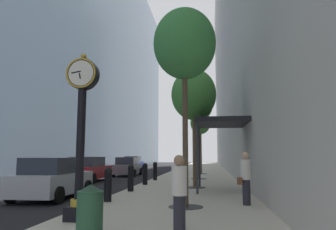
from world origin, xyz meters
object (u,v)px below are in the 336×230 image
(bollard_third, at_px, (108,183))
(pedestrian_by_clock, at_px, (179,191))
(bollard_sixth, at_px, (155,171))
(car_red_trailing, at_px, (88,169))
(car_blue_mid, at_px, (133,164))
(car_grey_far, at_px, (128,167))
(bollard_fifth, at_px, (145,173))
(car_silver_near, at_px, (53,179))
(pedestrian_walking, at_px, (246,177))
(street_tree_near, at_px, (185,45))
(street_tree_mid_far, at_px, (198,105))
(street_tree_mid_near, at_px, (194,95))
(street_tree_far, at_px, (200,123))
(street_clock, at_px, (81,126))
(bollard_fourth, at_px, (131,177))
(trash_bin, at_px, (90,211))

(bollard_third, height_order, pedestrian_by_clock, pedestrian_by_clock)
(bollard_sixth, relative_size, car_red_trailing, 0.27)
(car_blue_mid, bearing_deg, car_red_trailing, -87.39)
(car_grey_far, bearing_deg, bollard_fifth, -69.39)
(bollard_sixth, xyz_separation_m, pedestrian_by_clock, (2.96, -13.90, 0.23))
(car_silver_near, bearing_deg, bollard_sixth, 70.95)
(bollard_fifth, relative_size, pedestrian_walking, 0.69)
(street_tree_near, height_order, street_tree_mid_far, street_tree_near)
(street_tree_mid_near, distance_m, car_silver_near, 8.02)
(bollard_third, bearing_deg, pedestrian_walking, -1.71)
(street_tree_far, relative_size, car_blue_mid, 1.40)
(car_blue_mid, relative_size, car_red_trailing, 0.91)
(car_silver_near, bearing_deg, street_clock, -55.87)
(street_clock, xyz_separation_m, bollard_fourth, (-0.29, 6.46, -1.76))
(car_red_trailing, bearing_deg, pedestrian_walking, -46.30)
(bollard_sixth, relative_size, car_blue_mid, 0.30)
(pedestrian_by_clock, bearing_deg, street_tree_far, 90.31)
(street_clock, distance_m, trash_bin, 2.65)
(bollard_sixth, height_order, pedestrian_walking, pedestrian_walking)
(car_silver_near, bearing_deg, car_blue_mid, 96.03)
(car_silver_near, distance_m, car_grey_far, 14.46)
(bollard_fifth, distance_m, trash_bin, 11.42)
(pedestrian_by_clock, distance_m, car_silver_near, 8.08)
(street_clock, relative_size, car_blue_mid, 1.08)
(street_clock, bearing_deg, street_tree_near, 42.87)
(street_tree_mid_far, relative_size, car_silver_near, 1.57)
(car_blue_mid, bearing_deg, bollard_fifth, -74.07)
(street_tree_mid_near, bearing_deg, bollard_third, -118.45)
(street_tree_mid_far, distance_m, car_blue_mid, 16.96)
(bollard_third, height_order, pedestrian_walking, pedestrian_walking)
(bollard_third, distance_m, car_blue_mid, 26.00)
(street_tree_mid_far, relative_size, street_tree_far, 1.16)
(street_tree_mid_near, xyz_separation_m, car_red_trailing, (-7.53, 4.54, -4.14))
(bollard_third, relative_size, car_grey_far, 0.29)
(street_tree_near, relative_size, street_tree_mid_far, 1.00)
(pedestrian_by_clock, bearing_deg, car_grey_far, 107.96)
(bollard_third, relative_size, bollard_fourth, 1.00)
(trash_bin, distance_m, pedestrian_by_clock, 1.88)
(street_clock, xyz_separation_m, car_blue_mid, (-5.69, 28.64, -1.71))
(bollard_fifth, xyz_separation_m, trash_bin, (1.25, -11.35, -0.09))
(pedestrian_by_clock, xyz_separation_m, car_grey_far, (-6.50, 20.04, -0.21))
(street_tree_far, bearing_deg, street_clock, -97.06)
(street_tree_far, xyz_separation_m, trash_bin, (-1.60, -22.27, -4.02))
(street_tree_near, height_order, pedestrian_walking, street_tree_near)
(street_tree_far, height_order, pedestrian_walking, street_tree_far)
(bollard_fifth, distance_m, street_tree_mid_far, 7.29)
(street_tree_mid_near, relative_size, car_blue_mid, 1.54)
(street_tree_far, xyz_separation_m, pedestrian_walking, (1.96, -17.58, -3.63))
(street_tree_mid_near, bearing_deg, bollard_fifth, 156.26)
(bollard_third, bearing_deg, bollard_fifth, 90.00)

